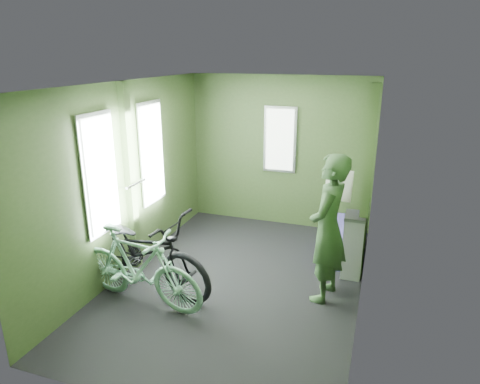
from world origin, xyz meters
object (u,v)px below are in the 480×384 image
object	(u,v)px
bicycle_black	(146,288)
passenger	(328,228)
waste_box	(353,245)
bench_seat	(347,237)
bicycle_mint	(141,305)

from	to	relation	value
bicycle_black	passenger	size ratio (longest dim) A/B	1.14
bicycle_black	passenger	world-z (taller)	passenger
waste_box	bench_seat	size ratio (longest dim) A/B	0.84
passenger	waste_box	bearing A→B (deg)	168.06
bicycle_mint	waste_box	world-z (taller)	waste_box
passenger	bench_seat	xyz separation A→B (m)	(0.13, 1.08, -0.54)
waste_box	bicycle_mint	bearing A→B (deg)	-145.58
passenger	waste_box	world-z (taller)	passenger
bicycle_mint	bench_seat	bearing A→B (deg)	-38.27
bicycle_mint	bench_seat	distance (m)	2.75
waste_box	bench_seat	xyz separation A→B (m)	(-0.11, 0.47, -0.12)
bicycle_black	bicycle_mint	world-z (taller)	bicycle_black
bicycle_black	waste_box	distance (m)	2.51
bicycle_mint	bench_seat	size ratio (longest dim) A/B	1.64
bicycle_black	bicycle_mint	size ratio (longest dim) A/B	1.21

